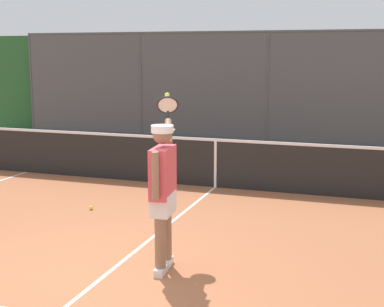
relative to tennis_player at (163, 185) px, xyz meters
The scene contains 5 objects.
ground_plane 1.30m from the tennis_player, 39.26° to the left, with size 60.00×60.00×0.00m, color #A8603D.
fence_backdrop 9.94m from the tennis_player, 86.61° to the right, with size 18.13×1.37×3.18m.
tennis_net 4.31m from the tennis_player, 82.10° to the right, with size 11.21×0.09×1.07m.
tennis_player is the anchor object (origin of this frame).
tennis_ball_by_sideline 3.11m from the tennis_player, 43.94° to the right, with size 0.07×0.07×0.07m, color #CCDB33.
Camera 1 is at (-2.98, 5.52, 2.61)m, focal length 52.41 mm.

